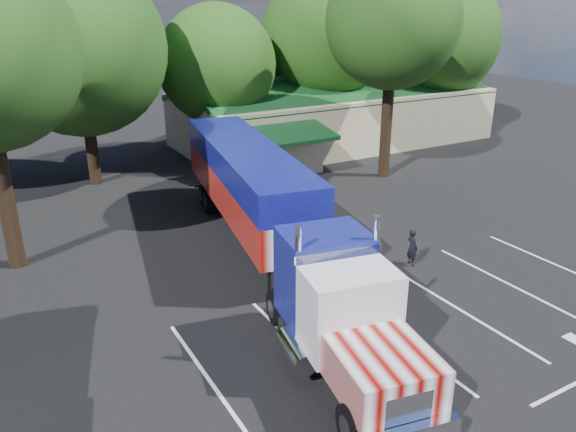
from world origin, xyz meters
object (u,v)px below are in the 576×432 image
bicycle (256,198)px  silver_sedan (341,146)px  semi_truck (265,204)px  woman (412,247)px

bicycle → silver_sedan: (10.20, 6.36, 0.27)m
bicycle → silver_sedan: 12.03m
semi_truck → bicycle: 7.44m
woman → bicycle: (-2.41, 10.02, -0.38)m
silver_sedan → woman: bearing=134.7°
semi_truck → woman: size_ratio=13.65×
bicycle → semi_truck: bearing=-138.6°
bicycle → silver_sedan: size_ratio=0.39×
woman → silver_sedan: woman is taller
bicycle → silver_sedan: bearing=6.8°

